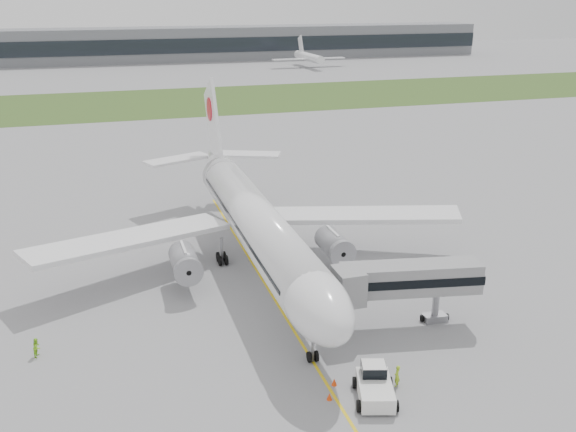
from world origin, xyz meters
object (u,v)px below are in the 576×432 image
object	(u,v)px
pushback_tug	(375,384)
jet_bridge	(402,280)
airliner	(254,219)
ground_crew_near	(397,376)

from	to	relation	value
pushback_tug	jet_bridge	size ratio (longest dim) A/B	0.36
airliner	ground_crew_near	size ratio (longest dim) A/B	30.82
airliner	pushback_tug	world-z (taller)	airliner
pushback_tug	ground_crew_near	size ratio (longest dim) A/B	2.82
airliner	ground_crew_near	xyz separation A→B (m)	(5.08, -24.98, -4.79)
ground_crew_near	airliner	bearing A→B (deg)	-121.36
airliner	ground_crew_near	world-z (taller)	airliner
airliner	ground_crew_near	bearing A→B (deg)	-78.49
airliner	pushback_tug	distance (m)	26.34
jet_bridge	ground_crew_near	size ratio (longest dim) A/B	7.74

